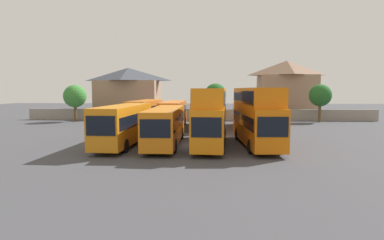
# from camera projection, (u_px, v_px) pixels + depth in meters

# --- Properties ---
(ground) EXTENTS (140.00, 140.00, 0.00)m
(ground) POSITION_uv_depth(u_px,v_px,m) (198.00, 124.00, 46.58)
(ground) COLOR #424247
(depot_boundary_wall) EXTENTS (56.00, 0.50, 1.80)m
(depot_boundary_wall) POSITION_uv_depth(u_px,v_px,m) (199.00, 115.00, 52.24)
(depot_boundary_wall) COLOR gray
(depot_boundary_wall) RESTS_ON ground
(bus_1) EXTENTS (2.92, 11.07, 3.55)m
(bus_1) POSITION_uv_depth(u_px,v_px,m) (124.00, 123.00, 28.61)
(bus_1) COLOR orange
(bus_1) RESTS_ON ground
(bus_2) EXTENTS (2.67, 12.06, 3.29)m
(bus_2) POSITION_uv_depth(u_px,v_px,m) (166.00, 124.00, 28.84)
(bus_2) COLOR orange
(bus_2) RESTS_ON ground
(bus_3) EXTENTS (3.12, 12.02, 5.00)m
(bus_3) POSITION_uv_depth(u_px,v_px,m) (211.00, 114.00, 28.47)
(bus_3) COLOR orange
(bus_3) RESTS_ON ground
(bus_4) EXTENTS (3.15, 11.50, 5.06)m
(bus_4) POSITION_uv_depth(u_px,v_px,m) (256.00, 113.00, 28.31)
(bus_4) COLOR orange
(bus_4) RESTS_ON ground
(bus_5) EXTENTS (3.10, 10.60, 3.52)m
(bus_5) POSITION_uv_depth(u_px,v_px,m) (145.00, 112.00, 42.65)
(bus_5) COLOR orange
(bus_5) RESTS_ON ground
(bus_6) EXTENTS (2.63, 11.35, 3.36)m
(bus_6) POSITION_uv_depth(u_px,v_px,m) (174.00, 113.00, 42.23)
(bus_6) COLOR orange
(bus_6) RESTS_ON ground
(bus_7) EXTENTS (3.13, 11.93, 4.79)m
(bus_7) POSITION_uv_depth(u_px,v_px,m) (205.00, 107.00, 42.03)
(bus_7) COLOR orange
(bus_7) RESTS_ON ground
(bus_8) EXTENTS (2.89, 10.92, 5.00)m
(bus_8) POSITION_uv_depth(u_px,v_px,m) (246.00, 106.00, 41.52)
(bus_8) COLOR orange
(bus_8) RESTS_ON ground
(house_terrace_left) EXTENTS (11.36, 7.90, 8.85)m
(house_terrace_left) POSITION_uv_depth(u_px,v_px,m) (128.00, 92.00, 59.17)
(house_terrace_left) COLOR #9E7A60
(house_terrace_left) RESTS_ON ground
(house_terrace_centre) EXTENTS (9.94, 7.88, 10.05)m
(house_terrace_centre) POSITION_uv_depth(u_px,v_px,m) (286.00, 89.00, 57.89)
(house_terrace_centre) COLOR #9E7A60
(house_terrace_centre) RESTS_ON ground
(tree_left_of_lot) EXTENTS (3.33, 3.33, 5.73)m
(tree_left_of_lot) POSITION_uv_depth(u_px,v_px,m) (320.00, 96.00, 48.97)
(tree_left_of_lot) COLOR brown
(tree_left_of_lot) RESTS_ON ground
(tree_behind_wall) EXTENTS (3.63, 3.63, 5.96)m
(tree_behind_wall) POSITION_uv_depth(u_px,v_px,m) (216.00, 95.00, 54.28)
(tree_behind_wall) COLOR brown
(tree_behind_wall) RESTS_ON ground
(tree_right_of_lot) EXTENTS (3.46, 3.46, 5.65)m
(tree_right_of_lot) POSITION_uv_depth(u_px,v_px,m) (75.00, 96.00, 50.01)
(tree_right_of_lot) COLOR brown
(tree_right_of_lot) RESTS_ON ground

